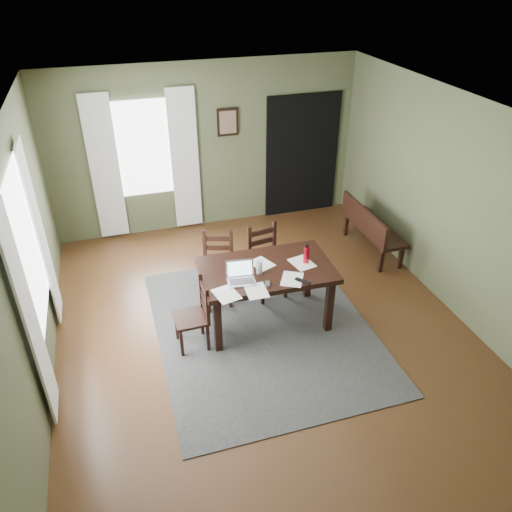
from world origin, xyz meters
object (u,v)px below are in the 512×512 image
object	(u,v)px
dining_table	(266,275)
laptop	(241,275)
chair_back_left	(218,268)
chair_back_right	(266,262)
bench	(370,225)
chair_end	(195,315)
water_bottle	(306,254)

from	to	relation	value
dining_table	laptop	bearing A→B (deg)	-156.26
chair_back_left	chair_back_right	size ratio (longest dim) A/B	0.96
bench	laptop	bearing A→B (deg)	118.68
dining_table	laptop	xyz separation A→B (m)	(-0.36, -0.15, 0.16)
bench	chair_end	bearing A→B (deg)	114.34
bench	laptop	size ratio (longest dim) A/B	3.87
chair_end	chair_back_left	world-z (taller)	chair_back_left
chair_back_right	chair_back_left	bearing A→B (deg)	164.33
laptop	water_bottle	distance (m)	0.87
dining_table	chair_end	size ratio (longest dim) A/B	1.85
chair_back_left	chair_back_right	distance (m)	0.66
dining_table	chair_back_left	world-z (taller)	chair_back_left
dining_table	water_bottle	world-z (taller)	water_bottle
chair_back_left	bench	bearing A→B (deg)	29.21
chair_back_left	water_bottle	distance (m)	1.26
dining_table	water_bottle	distance (m)	0.54
chair_back_left	chair_back_right	xyz separation A→B (m)	(0.65, -0.07, 0.02)
bench	chair_back_right	bearing A→B (deg)	107.25
chair_back_left	water_bottle	world-z (taller)	water_bottle
chair_back_right	laptop	size ratio (longest dim) A/B	2.83
chair_back_right	bench	world-z (taller)	chair_back_right
bench	dining_table	bearing A→B (deg)	119.76
water_bottle	bench	bearing A→B (deg)	37.52
chair_back_right	laptop	distance (m)	1.01
chair_end	chair_back_right	distance (m)	1.38
laptop	water_bottle	bearing A→B (deg)	15.01
chair_end	chair_back_right	world-z (taller)	chair_back_right
dining_table	chair_back_right	world-z (taller)	chair_back_right
chair_back_right	laptop	xyz separation A→B (m)	(-0.56, -0.75, 0.38)
chair_back_left	laptop	bearing A→B (deg)	-66.00
dining_table	chair_back_left	xyz separation A→B (m)	(-0.45, 0.67, -0.24)
chair_end	chair_back_left	bearing A→B (deg)	149.24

